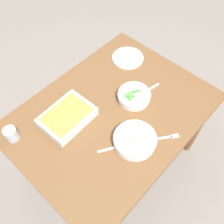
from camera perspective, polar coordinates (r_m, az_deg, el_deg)
ground_plane at (r=2.18m, az=-0.00°, el=-11.07°), size 6.00×6.00×0.00m
dining_table at (r=1.61m, az=-0.00°, el=-1.82°), size 1.20×0.90×0.74m
stew_bowl at (r=1.40m, az=5.17°, el=-6.28°), size 0.24×0.24×0.06m
broccoli_bowl at (r=1.57m, az=4.95°, el=3.64°), size 0.21×0.21×0.07m
baking_dish at (r=1.49m, az=-10.05°, el=-1.04°), size 0.31×0.23×0.06m
drink_cup at (r=1.51m, az=-21.66°, el=-4.73°), size 0.07×0.07×0.08m
side_plate at (r=1.83m, az=3.58°, el=12.05°), size 0.22×0.22×0.01m
spoon_by_stew at (r=1.41m, az=1.21°, el=-7.83°), size 0.16×0.11×0.01m
spoon_by_broccoli at (r=1.63m, az=7.54°, el=4.61°), size 0.18×0.05×0.01m
fork_on_table at (r=1.47m, az=12.08°, el=-5.62°), size 0.15×0.12×0.01m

